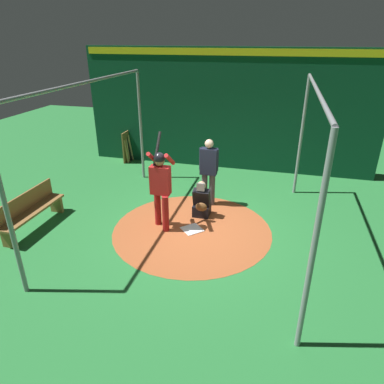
% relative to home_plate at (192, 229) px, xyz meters
% --- Properties ---
extents(ground_plane, '(25.29, 25.29, 0.00)m').
position_rel_home_plate_xyz_m(ground_plane, '(0.00, 0.00, -0.01)').
color(ground_plane, '#287A38').
extents(dirt_circle, '(3.60, 3.60, 0.01)m').
position_rel_home_plate_xyz_m(dirt_circle, '(0.00, 0.00, -0.01)').
color(dirt_circle, '#AD562D').
rests_on(dirt_circle, ground).
extents(home_plate, '(0.59, 0.59, 0.01)m').
position_rel_home_plate_xyz_m(home_plate, '(0.00, 0.00, 0.00)').
color(home_plate, white).
rests_on(home_plate, dirt_circle).
extents(batter, '(0.68, 0.49, 2.15)m').
position_rel_home_plate_xyz_m(batter, '(0.05, -0.70, 1.09)').
color(batter, maroon).
rests_on(batter, ground).
extents(catcher, '(0.58, 0.40, 0.92)m').
position_rel_home_plate_xyz_m(catcher, '(-0.71, 0.06, 0.35)').
color(catcher, black).
rests_on(catcher, ground).
extents(umpire, '(0.22, 0.49, 1.75)m').
position_rel_home_plate_xyz_m(umpire, '(-1.39, 0.07, 0.98)').
color(umpire, '#4C4C51').
rests_on(umpire, ground).
extents(back_wall, '(0.22, 9.29, 3.76)m').
position_rel_home_plate_xyz_m(back_wall, '(-4.30, 0.00, 1.88)').
color(back_wall, '#0C3D26').
rests_on(back_wall, ground).
extents(cage_frame, '(5.52, 4.63, 3.21)m').
position_rel_home_plate_xyz_m(cage_frame, '(0.00, 0.00, 2.20)').
color(cage_frame, gray).
rests_on(cage_frame, ground).
extents(bat_rack, '(0.70, 0.20, 1.05)m').
position_rel_home_plate_xyz_m(bat_rack, '(-4.06, -3.38, 0.48)').
color(bat_rack, olive).
rests_on(bat_rack, ground).
extents(bench, '(1.88, 0.36, 0.85)m').
position_rel_home_plate_xyz_m(bench, '(0.82, -3.57, 0.44)').
color(bench, olive).
rests_on(bench, ground).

